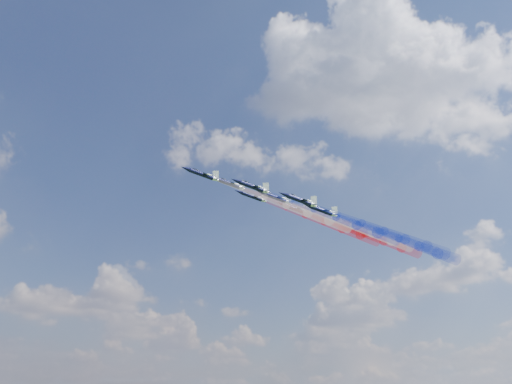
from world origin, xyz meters
TOP-DOWN VIEW (x-y plane):
  - jet_lead at (-24.73, -8.85)m, footprint 14.29×12.37m
  - trail_lead at (1.24, -15.15)m, footprint 43.62×15.18m
  - jet_inner_left at (-15.04, -19.39)m, footprint 14.29×12.37m
  - trail_inner_left at (10.93, -25.68)m, footprint 43.62×15.18m
  - jet_inner_right at (-11.35, -3.24)m, footprint 14.29×12.37m
  - trail_inner_right at (14.62, -9.54)m, footprint 43.62×15.18m
  - jet_outer_left at (-7.92, -30.88)m, footprint 14.29×12.37m
  - trail_outer_left at (18.05, -37.18)m, footprint 43.62×15.18m
  - jet_center_third at (-2.51, -14.36)m, footprint 14.29×12.37m
  - trail_center_third at (23.46, -20.65)m, footprint 43.62×15.18m
  - jet_outer_right at (3.24, 4.00)m, footprint 14.29×12.37m
  - trail_outer_right at (29.21, -2.29)m, footprint 43.62×15.18m
  - jet_rear_left at (5.38, -25.45)m, footprint 14.29×12.37m
  - trail_rear_left at (31.35, -31.74)m, footprint 43.62×15.18m
  - jet_rear_right at (11.70, -6.62)m, footprint 14.29×12.37m
  - trail_rear_right at (37.68, -12.91)m, footprint 43.62×15.18m

SIDE VIEW (x-z plane):
  - trail_outer_left at x=18.05m, z-range 112.84..126.96m
  - trail_rear_left at x=31.35m, z-range 113.62..127.74m
  - trail_inner_left at x=10.93m, z-range 118.18..132.30m
  - jet_outer_left at x=-7.92m, z-range 121.38..129.81m
  - trail_center_third at x=23.46m, z-range 118.67..132.79m
  - jet_rear_left at x=5.38m, z-range 122.16..130.59m
  - trail_rear_right at x=37.68m, z-range 119.69..133.81m
  - trail_lead at x=1.24m, z-range 122.56..136.68m
  - jet_inner_left at x=-15.04m, z-range 126.72..135.15m
  - trail_inner_right at x=14.62m, z-range 124.13..138.25m
  - jet_center_third at x=-2.51m, z-range 127.21..135.64m
  - trail_outer_right at x=29.21m, z-range 124.59..138.71m
  - jet_rear_right at x=11.70m, z-range 128.23..136.66m
  - jet_lead at x=-24.73m, z-range 131.10..139.53m
  - jet_inner_right at x=-11.35m, z-range 132.67..141.10m
  - jet_outer_right at x=3.24m, z-range 133.13..141.56m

